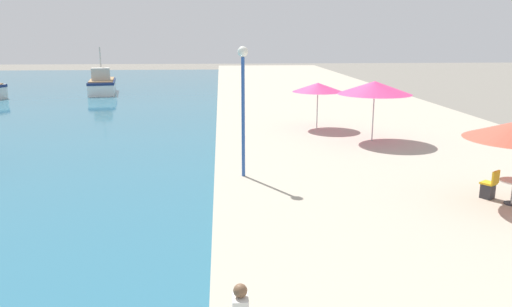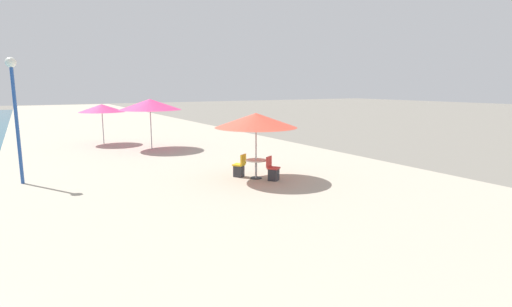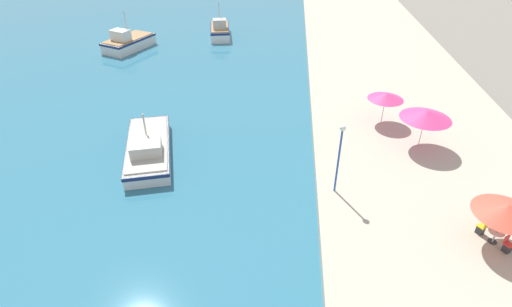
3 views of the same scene
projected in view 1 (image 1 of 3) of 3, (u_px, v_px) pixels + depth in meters
quay_promenade at (318, 103)px, 39.62m from camera, size 16.00×90.00×0.68m
fishing_boat_far at (102, 84)px, 48.53m from camera, size 3.43×6.45×4.45m
cafe_umbrella_white at (375, 88)px, 23.31m from camera, size 3.47×3.47×2.84m
cafe_umbrella_striped at (318, 87)px, 26.61m from camera, size 2.72×2.72×2.45m
cafe_chair_left at (489, 188)px, 15.38m from camera, size 0.57×0.58×0.91m
lamppost at (243, 90)px, 17.19m from camera, size 0.36×0.36×4.56m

